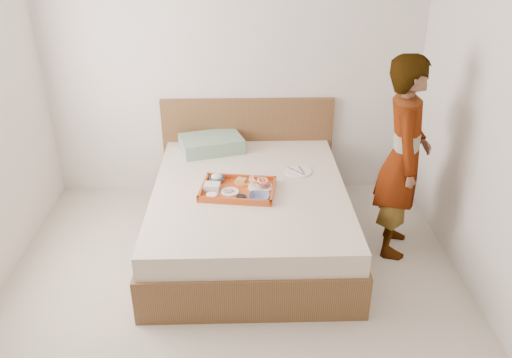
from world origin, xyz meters
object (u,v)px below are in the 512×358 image
at_px(tray, 238,189).
at_px(person, 403,158).
at_px(bed, 250,215).
at_px(dinner_plate, 298,172).

xyz_separation_m(tray, person, (1.29, -0.01, 0.26)).
bearing_deg(tray, bed, 51.41).
distance_m(tray, dinner_plate, 0.62).
bearing_deg(bed, person, -4.87).
height_order(bed, tray, tray).
distance_m(dinner_plate, person, 0.89).
xyz_separation_m(bed, tray, (-0.09, -0.09, 0.29)).
bearing_deg(dinner_plate, person, -24.59).
relative_size(tray, dinner_plate, 2.49).
bearing_deg(dinner_plate, tray, -146.67).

